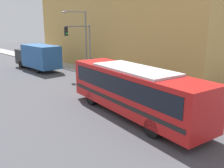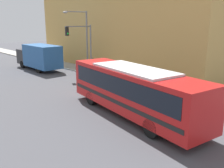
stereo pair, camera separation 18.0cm
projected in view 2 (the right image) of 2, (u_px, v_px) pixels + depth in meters
ground_plane at (161, 119)px, 15.16m from camera, size 120.00×120.00×0.00m
sidewalk at (64, 65)px, 33.18m from camera, size 2.59×70.00×0.14m
building_facade at (120, 27)px, 30.47m from camera, size 6.00×25.88×10.13m
city_bus at (133, 88)px, 15.29m from camera, size 4.19×10.92×3.05m
delivery_truck at (39, 56)px, 30.03m from camera, size 2.46×7.44×3.03m
fire_hydrant at (172, 87)px, 20.33m from camera, size 0.26×0.35×0.76m
traffic_light_pole at (82, 41)px, 26.56m from camera, size 3.28×0.35×5.23m
parking_meter at (120, 71)px, 24.49m from camera, size 0.14×0.14×1.20m
street_lamp at (84, 36)px, 27.51m from camera, size 3.06×0.28×6.68m
pedestrian_near_corner at (92, 63)px, 28.83m from camera, size 0.34×0.34×1.70m
pedestrian_mid_block at (102, 64)px, 28.40m from camera, size 0.34×0.34×1.62m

